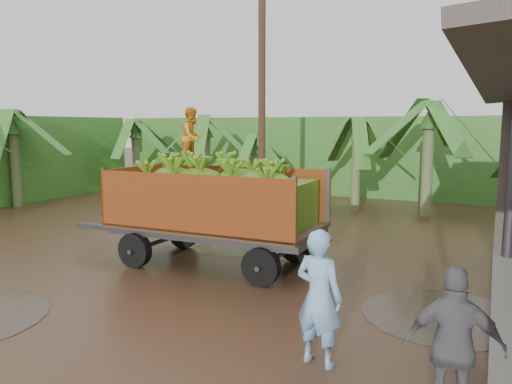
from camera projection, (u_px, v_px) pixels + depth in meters
ground at (189, 302)px, 9.15m from camera, size 100.00×100.00×0.00m
hedge_north at (337, 155)px, 24.06m from camera, size 22.00×3.00×3.60m
banana_trailer at (216, 203)px, 11.46m from camera, size 6.64×2.37×3.65m
man_blue at (319, 297)px, 6.67m from camera, size 0.76×0.58×1.87m
man_grey at (454, 347)px, 5.29m from camera, size 1.09×0.57×1.77m
utility_pole at (262, 93)px, 16.59m from camera, size 1.20×0.24×8.43m
banana_plants at (142, 165)px, 16.99m from camera, size 24.00×20.58×4.22m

